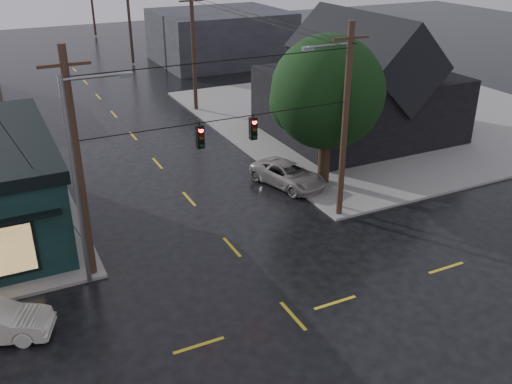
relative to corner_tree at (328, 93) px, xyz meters
name	(u,v)px	position (x,y,z in m)	size (l,w,h in m)	color
ground_plane	(293,316)	(-7.99, -10.45, -5.60)	(160.00, 160.00, 0.00)	black
sidewalk_ne	(385,114)	(12.01, 9.55, -5.53)	(28.00, 28.00, 0.15)	gray
ne_building	(360,75)	(7.01, 6.55, -1.13)	(12.60, 11.60, 8.75)	black
corner_tree	(328,93)	(0.00, 0.00, 0.00)	(6.48, 6.48, 8.72)	black
utility_pole_nw	(94,275)	(-14.49, -3.95, -5.60)	(2.00, 0.32, 10.15)	black
utility_pole_ne	(339,216)	(-1.49, -3.95, -5.60)	(2.00, 0.32, 10.15)	black
utility_pole_far_a	(196,111)	(-1.49, 17.55, -5.60)	(2.00, 0.32, 9.65)	black
utility_pole_far_b	(133,64)	(-1.49, 37.55, -5.60)	(2.00, 0.32, 9.15)	black
utility_pole_far_c	(96,36)	(-1.49, 57.55, -5.60)	(2.00, 0.32, 9.15)	black
span_signal_assembly	(227,132)	(-7.89, -3.95, 0.10)	(13.00, 0.48, 1.23)	black
streetlight_nw	(90,284)	(-14.79, -4.65, -5.60)	(5.40, 0.30, 9.15)	slate
streetlight_ne	(339,208)	(-0.99, -3.25, -5.60)	(5.40, 0.30, 9.15)	slate
bg_building_east	(221,37)	(8.01, 34.55, -2.80)	(14.00, 12.00, 5.60)	#242529
suv_silver	(288,175)	(-1.99, 0.73, -4.91)	(2.29, 4.96, 1.38)	gray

